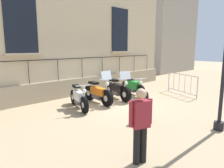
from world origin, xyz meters
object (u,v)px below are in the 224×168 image
Objects in this scene: motorcycle_green at (133,87)px; bollard at (145,106)px; crowd_barrier at (182,83)px; motorcycle_black at (118,90)px; pedestrian_standing at (140,122)px; motorcycle_white at (79,98)px; motorcycle_orange at (98,93)px.

bollard is (2.69, -2.59, 0.07)m from motorcycle_green.
bollard is at bearing -76.90° from crowd_barrier.
pedestrian_standing is at bearing -40.99° from motorcycle_black.
motorcycle_black is 3.41m from crowd_barrier.
motorcycle_green is at bearing 131.40° from pedestrian_standing.
motorcycle_white is 0.98× the size of motorcycle_black.
motorcycle_white is 1.22× the size of pedestrian_standing.
motorcycle_orange reaches higher than crowd_barrier.
pedestrian_standing is at bearing -18.85° from motorcycle_white.
crowd_barrier is at bearing 68.32° from motorcycle_orange.
motorcycle_orange is 2.02× the size of bollard.
motorcycle_orange is 1.01× the size of motorcycle_green.
motorcycle_green is at bearing 91.29° from motorcycle_white.
bollard is (2.68, -0.29, 0.05)m from motorcycle_orange.
motorcycle_green is 2.49m from crowd_barrier.
motorcycle_black is 1.18m from motorcycle_green.
motorcycle_white is at bearing -90.27° from motorcycle_black.
bollard is at bearing -43.89° from motorcycle_green.
motorcycle_green is at bearing 94.13° from motorcycle_black.
pedestrian_standing is at bearing -30.36° from motorcycle_orange.
motorcycle_orange is at bearing -111.68° from crowd_barrier.
motorcycle_black is 2.96m from bollard.
pedestrian_standing is (1.48, -2.14, 0.39)m from bollard.
pedestrian_standing is (4.16, -2.44, 0.44)m from motorcycle_orange.
crowd_barrier is (1.65, 1.85, 0.15)m from motorcycle_green.
motorcycle_black is at bearing 86.04° from motorcycle_orange.
motorcycle_orange is at bearing 149.64° from pedestrian_standing.
motorcycle_black reaches higher than bollard.
pedestrian_standing reaches higher than bollard.
motorcycle_green is (-0.09, 1.18, -0.03)m from motorcycle_black.
motorcycle_orange is 1.01× the size of motorcycle_black.
motorcycle_black is (0.08, 1.11, 0.00)m from motorcycle_orange.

